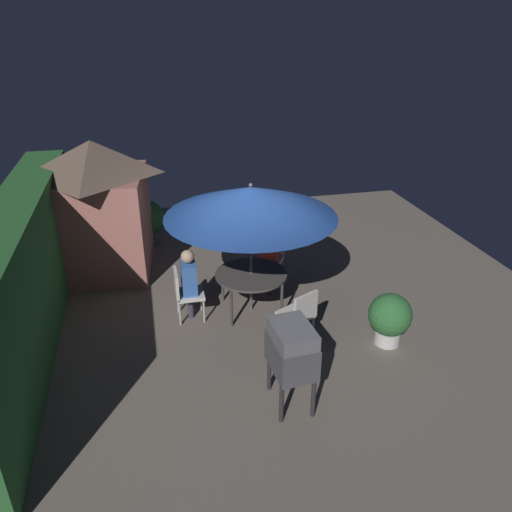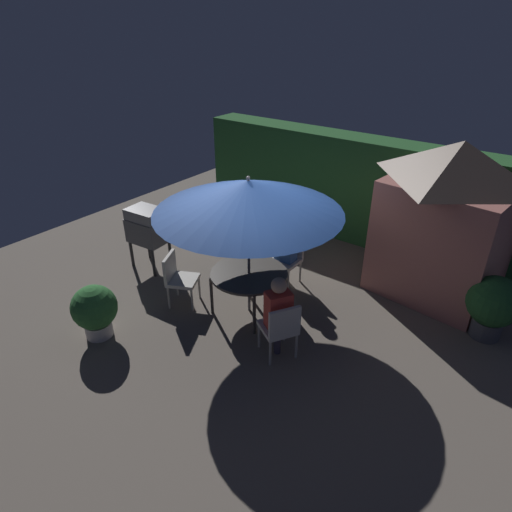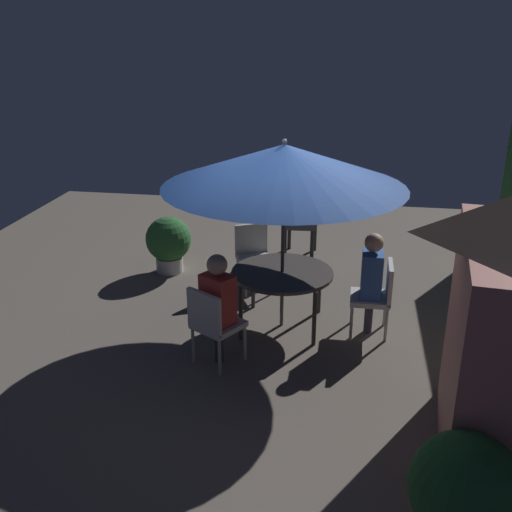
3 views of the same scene
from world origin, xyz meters
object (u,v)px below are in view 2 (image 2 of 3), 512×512
(chair_toward_hedge, at_px, (178,276))
(potted_plant_by_shed, at_px, (95,310))
(chair_near_shed, at_px, (281,327))
(garden_shed, at_px, (447,219))
(patio_table, at_px, (249,276))
(person_in_red, at_px, (278,308))
(person_in_blue, at_px, (286,244))
(potted_plant_by_grill, at_px, (493,304))
(patio_umbrella, at_px, (248,196))
(bbq_grill, at_px, (147,227))
(chair_far_side, at_px, (288,256))

(chair_toward_hedge, height_order, potted_plant_by_shed, chair_toward_hedge)
(chair_near_shed, bearing_deg, garden_shed, 69.59)
(garden_shed, xyz_separation_m, chair_toward_hedge, (-3.26, -3.05, -0.81))
(patio_table, xyz_separation_m, person_in_red, (0.95, -0.57, 0.12))
(person_in_red, bearing_deg, person_in_blue, 120.30)
(garden_shed, bearing_deg, patio_table, -131.02)
(chair_toward_hedge, bearing_deg, potted_plant_by_grill, 26.60)
(chair_toward_hedge, distance_m, potted_plant_by_shed, 1.39)
(potted_plant_by_shed, bearing_deg, garden_shed, 50.50)
(patio_umbrella, relative_size, person_in_blue, 2.22)
(chair_near_shed, height_order, person_in_blue, person_in_blue)
(chair_near_shed, relative_size, person_in_red, 0.71)
(patio_umbrella, height_order, person_in_blue, patio_umbrella)
(potted_plant_by_grill, height_order, person_in_blue, person_in_blue)
(patio_umbrella, relative_size, person_in_red, 2.22)
(bbq_grill, distance_m, potted_plant_by_shed, 2.13)
(bbq_grill, height_order, potted_plant_by_grill, bbq_grill)
(chair_toward_hedge, distance_m, potted_plant_by_grill, 4.83)
(patio_umbrella, height_order, chair_near_shed, patio_umbrella)
(garden_shed, relative_size, bbq_grill, 2.18)
(patio_umbrella, xyz_separation_m, potted_plant_by_grill, (3.25, 1.63, -1.43))
(chair_far_side, relative_size, potted_plant_by_grill, 0.89)
(person_in_red, height_order, person_in_blue, same)
(patio_umbrella, relative_size, bbq_grill, 2.33)
(chair_near_shed, bearing_deg, chair_far_side, 120.24)
(patio_table, bearing_deg, bbq_grill, -179.91)
(person_in_blue, bearing_deg, chair_toward_hedge, -124.12)
(potted_plant_by_grill, bearing_deg, patio_umbrella, -153.33)
(garden_shed, distance_m, chair_near_shed, 3.44)
(chair_far_side, distance_m, chair_toward_hedge, 1.98)
(patio_umbrella, relative_size, chair_toward_hedge, 3.10)
(potted_plant_by_grill, distance_m, person_in_red, 3.19)
(chair_near_shed, distance_m, chair_far_side, 2.03)
(chair_toward_hedge, bearing_deg, person_in_red, -1.14)
(bbq_grill, bearing_deg, garden_shed, 28.92)
(patio_table, distance_m, patio_umbrella, 1.34)
(potted_plant_by_grill, bearing_deg, person_in_blue, -169.86)
(patio_umbrella, xyz_separation_m, person_in_red, (0.95, -0.57, -1.22))
(bbq_grill, relative_size, potted_plant_by_shed, 1.41)
(patio_table, bearing_deg, chair_far_side, 89.89)
(garden_shed, height_order, person_in_blue, garden_shed)
(garden_shed, bearing_deg, person_in_red, -111.86)
(person_in_red, xyz_separation_m, person_in_blue, (-0.95, 1.62, 0.00))
(chair_near_shed, relative_size, chair_far_side, 1.00)
(chair_near_shed, bearing_deg, potted_plant_by_grill, 45.28)
(patio_umbrella, bearing_deg, potted_plant_by_shed, -127.35)
(patio_table, distance_m, chair_toward_hedge, 1.20)
(patio_table, height_order, chair_toward_hedge, chair_toward_hedge)
(chair_toward_hedge, bearing_deg, person_in_blue, 55.88)
(patio_umbrella, bearing_deg, garden_shed, 48.98)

